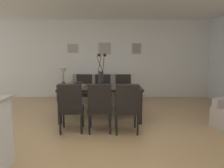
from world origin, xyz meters
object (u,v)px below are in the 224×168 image
(dining_chair_mid_right, at_px, (123,90))
(table_lamp, at_px, (63,73))
(dining_table, at_px, (101,90))
(framed_picture_right, at_px, (137,48))
(bowl_near_left, at_px, (75,86))
(dining_chair_near_right, at_px, (84,90))
(bowl_near_right, at_px, (79,83))
(centerpiece_vase, at_px, (101,74))
(dining_chair_far_left, at_px, (100,106))
(side_table, at_px, (64,92))
(dining_chair_far_right, at_px, (103,90))
(dining_chair_mid_left, at_px, (127,106))
(dining_chair_near_left, at_px, (71,106))
(framed_picture_center, at_px, (105,48))
(bowl_far_left, at_px, (101,86))
(sofa, at_px, (101,92))
(framed_picture_left, at_px, (73,48))

(dining_chair_mid_right, relative_size, table_lamp, 1.80)
(dining_table, bearing_deg, framed_picture_right, 65.67)
(bowl_near_left, distance_m, table_lamp, 2.21)
(dining_chair_near_right, height_order, bowl_near_right, dining_chair_near_right)
(centerpiece_vase, bearing_deg, dining_chair_far_left, -88.61)
(bowl_near_left, distance_m, side_table, 2.27)
(table_lamp, xyz_separation_m, framed_picture_right, (2.37, 0.49, 0.77))
(framed_picture_right, bearing_deg, side_table, -168.35)
(dining_chair_far_left, relative_size, dining_chair_far_right, 1.00)
(dining_chair_near_right, bearing_deg, dining_chair_mid_left, -59.45)
(dining_chair_far_left, xyz_separation_m, side_table, (-1.32, 2.72, -0.25))
(dining_chair_near_right, height_order, dining_chair_far_right, same)
(dining_table, distance_m, dining_chair_near_left, 0.99)
(framed_picture_right, bearing_deg, dining_chair_mid_left, -99.59)
(dining_chair_far_right, distance_m, framed_picture_right, 2.16)
(dining_table, relative_size, framed_picture_right, 4.90)
(dining_chair_far_left, height_order, bowl_near_left, dining_chair_far_left)
(dining_table, xyz_separation_m, side_table, (-1.30, 1.87, -0.40))
(dining_chair_far_right, height_order, framed_picture_center, framed_picture_center)
(dining_chair_near_left, bearing_deg, framed_picture_right, 63.73)
(dining_chair_near_left, bearing_deg, dining_chair_mid_left, -2.45)
(centerpiece_vase, relative_size, bowl_far_left, 4.32)
(bowl_far_left, xyz_separation_m, framed_picture_center, (-0.00, 2.57, 0.88))
(dining_table, relative_size, framed_picture_center, 4.27)
(dining_chair_near_left, bearing_deg, framed_picture_center, 80.92)
(dining_chair_far_right, xyz_separation_m, sofa, (-0.13, 1.01, -0.23))
(bowl_near_left, xyz_separation_m, bowl_near_right, (0.00, 0.41, 0.00))
(dining_chair_near_left, relative_size, framed_picture_right, 2.50)
(dining_chair_far_right, bearing_deg, side_table, 142.50)
(dining_chair_far_right, xyz_separation_m, framed_picture_right, (1.06, 1.49, 1.15))
(dining_chair_mid_left, bearing_deg, dining_chair_mid_right, 89.05)
(framed_picture_left, bearing_deg, dining_chair_mid_right, -42.75)
(dining_chair_mid_left, bearing_deg, dining_chair_near_right, 120.55)
(dining_chair_near_right, relative_size, dining_chair_mid_right, 1.00)
(framed_picture_left, xyz_separation_m, framed_picture_right, (2.14, -0.00, -0.00))
(centerpiece_vase, bearing_deg, dining_chair_mid_left, -59.54)
(bowl_near_left, xyz_separation_m, framed_picture_left, (-0.53, 2.57, 0.88))
(dining_chair_near_right, relative_size, framed_picture_center, 2.18)
(dining_chair_near_right, height_order, framed_picture_center, framed_picture_center)
(side_table, bearing_deg, sofa, 0.29)
(bowl_near_right, height_order, table_lamp, table_lamp)
(dining_chair_near_right, bearing_deg, framed_picture_right, 43.12)
(bowl_far_left, bearing_deg, dining_chair_far_right, 89.75)
(dining_chair_mid_right, distance_m, bowl_near_right, 1.30)
(side_table, relative_size, framed_picture_center, 1.23)
(dining_chair_near_right, xyz_separation_m, dining_chair_far_right, (0.52, -0.01, 0.00))
(dining_chair_near_left, bearing_deg, dining_chair_far_right, 73.21)
(dining_chair_mid_right, height_order, bowl_near_left, dining_chair_mid_right)
(dining_chair_mid_right, bearing_deg, table_lamp, 151.45)
(dining_chair_far_right, distance_m, sofa, 1.04)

